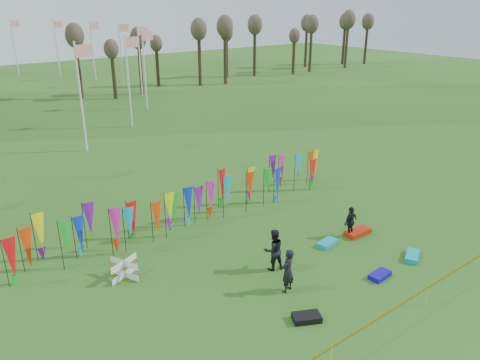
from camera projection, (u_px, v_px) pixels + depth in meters
ground at (315, 301)px, 17.84m from camera, size 160.00×160.00×0.00m
banner_row at (198, 198)px, 23.92m from camera, size 18.64×0.64×2.12m
caution_tape_near at (372, 323)px, 15.41m from camera, size 26.00×0.02×0.90m
tree_line at (251, 33)px, 66.29m from camera, size 53.92×1.92×7.84m
box_kite at (125, 269)px, 19.16m from camera, size 0.75×0.75×0.84m
person_left at (288, 271)px, 18.11m from camera, size 0.78×0.66×1.84m
person_mid at (273, 250)px, 19.61m from camera, size 1.00×0.76×1.84m
person_right at (351, 222)px, 22.39m from camera, size 0.95×0.59×1.55m
kite_bag_turquoise at (327, 243)px, 21.83m from camera, size 1.11×0.71×0.21m
kite_bag_blue at (380, 275)px, 19.29m from camera, size 1.03×0.60×0.21m
kite_bag_red at (358, 232)px, 22.80m from camera, size 1.39×0.66×0.25m
kite_bag_black at (307, 318)px, 16.70m from camera, size 1.16×0.97×0.23m
kite_bag_teal at (412, 256)px, 20.72m from camera, size 1.24×1.00×0.21m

